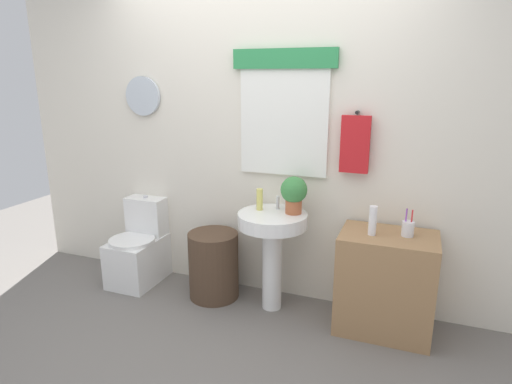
% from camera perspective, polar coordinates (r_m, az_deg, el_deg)
% --- Properties ---
extents(ground_plane, '(8.00, 8.00, 0.00)m').
position_cam_1_polar(ground_plane, '(2.87, -7.77, -22.07)').
color(ground_plane, slate).
extents(back_wall, '(4.40, 0.18, 2.60)m').
position_cam_1_polar(back_wall, '(3.36, 0.90, 7.84)').
color(back_wall, silver).
rests_on(back_wall, ground_plane).
extents(toilet, '(0.38, 0.51, 0.73)m').
position_cam_1_polar(toilet, '(3.88, -15.15, -7.41)').
color(toilet, white).
rests_on(toilet, ground_plane).
extents(laundry_hamper, '(0.40, 0.40, 0.54)m').
position_cam_1_polar(laundry_hamper, '(3.50, -5.63, -9.60)').
color(laundry_hamper, '#4C3828').
rests_on(laundry_hamper, ground_plane).
extents(pedestal_sink, '(0.51, 0.51, 0.76)m').
position_cam_1_polar(pedestal_sink, '(3.21, 2.18, -6.03)').
color(pedestal_sink, white).
rests_on(pedestal_sink, ground_plane).
extents(faucet, '(0.03, 0.03, 0.10)m').
position_cam_1_polar(faucet, '(3.24, 2.91, -1.40)').
color(faucet, silver).
rests_on(faucet, pedestal_sink).
extents(wooden_cabinet, '(0.64, 0.44, 0.71)m').
position_cam_1_polar(wooden_cabinet, '(3.16, 16.75, -11.44)').
color(wooden_cabinet, '#9E754C').
rests_on(wooden_cabinet, ground_plane).
extents(soap_bottle, '(0.05, 0.05, 0.16)m').
position_cam_1_polar(soap_bottle, '(3.21, 0.49, -0.99)').
color(soap_bottle, '#DBD166').
rests_on(soap_bottle, pedestal_sink).
extents(potted_plant, '(0.19, 0.19, 0.27)m').
position_cam_1_polar(potted_plant, '(3.12, 5.04, -0.08)').
color(potted_plant, '#AD5B38').
rests_on(potted_plant, pedestal_sink).
extents(lotion_bottle, '(0.05, 0.05, 0.20)m').
position_cam_1_polar(lotion_bottle, '(2.96, 15.19, -3.68)').
color(lotion_bottle, white).
rests_on(lotion_bottle, wooden_cabinet).
extents(toothbrush_cup, '(0.08, 0.08, 0.19)m').
position_cam_1_polar(toothbrush_cup, '(3.02, 19.47, -4.57)').
color(toothbrush_cup, silver).
rests_on(toothbrush_cup, wooden_cabinet).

